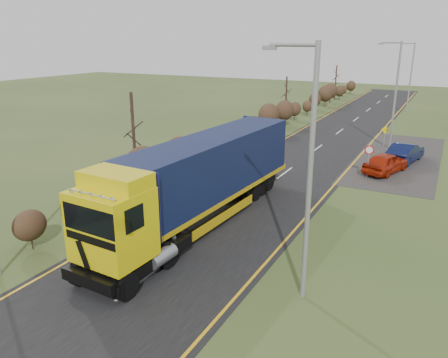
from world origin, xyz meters
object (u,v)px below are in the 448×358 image
object	(u,v)px
streetlight_near	(307,167)
lorry	(200,177)
car_blue_sedan	(405,153)
speed_sign	(369,155)
car_red_hatchback	(386,163)

from	to	relation	value
streetlight_near	lorry	bearing A→B (deg)	148.63
lorry	car_blue_sedan	xyz separation A→B (m)	(7.83, 17.11, -1.73)
car_blue_sedan	speed_sign	world-z (taller)	speed_sign
lorry	car_blue_sedan	size ratio (longest dim) A/B	3.54
car_red_hatchback	car_blue_sedan	world-z (taller)	car_blue_sedan
lorry	car_red_hatchback	size ratio (longest dim) A/B	3.73
streetlight_near	speed_sign	world-z (taller)	streetlight_near
car_red_hatchback	streetlight_near	xyz separation A→B (m)	(-0.44, -17.43, 4.17)
car_red_hatchback	speed_sign	world-z (taller)	speed_sign
car_red_hatchback	speed_sign	distance (m)	2.07
lorry	car_blue_sedan	distance (m)	18.89
lorry	car_red_hatchback	world-z (taller)	lorry
car_red_hatchback	car_blue_sedan	bearing A→B (deg)	-86.07
car_red_hatchback	speed_sign	xyz separation A→B (m)	(-0.91, -1.67, 0.82)
lorry	car_red_hatchback	bearing A→B (deg)	66.17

